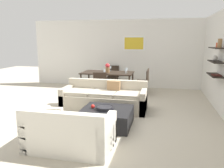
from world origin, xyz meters
name	(u,v)px	position (x,y,z in m)	size (l,w,h in m)	color
ground_plane	(102,113)	(0.00, 0.00, 0.00)	(18.00, 18.00, 0.00)	#BCB29E
back_wall_unit	(132,54)	(0.30, 3.53, 1.35)	(8.40, 0.09, 2.70)	silver
right_wall_shelf_unit	(224,62)	(3.03, 0.60, 1.35)	(0.34, 8.20, 2.70)	silver
sofa_beige	(105,99)	(-0.02, 0.34, 0.29)	(2.31, 0.90, 0.78)	#B2A893
loveseat_white	(70,133)	(-0.04, -2.04, 0.29)	(1.49, 0.90, 0.78)	silver
coffee_table	(106,117)	(0.33, -0.84, 0.19)	(1.11, 1.02, 0.38)	black
decorative_bowl	(105,108)	(0.30, -0.86, 0.42)	(0.38, 0.38, 0.07)	black
apple_on_coffee_table	(93,106)	(0.01, -0.84, 0.42)	(0.09, 0.09, 0.09)	red
dining_table	(108,74)	(-0.42, 2.32, 0.68)	(1.85, 0.99, 0.75)	black
dining_chair_right_far	(145,79)	(0.91, 2.54, 0.50)	(0.44, 0.44, 0.88)	black
dining_chair_foot	(101,83)	(-0.42, 1.42, 0.50)	(0.44, 0.44, 0.88)	black
dining_chair_head	(113,75)	(-0.42, 3.22, 0.50)	(0.44, 0.44, 0.88)	black
dining_chair_right_near	(144,81)	(0.91, 2.10, 0.50)	(0.44, 0.44, 0.88)	black
wine_glass_foot	(104,71)	(-0.42, 1.88, 0.86)	(0.07, 0.07, 0.16)	silver
wine_glass_right_far	(127,69)	(0.26, 2.44, 0.86)	(0.06, 0.06, 0.17)	silver
wine_glass_head	(110,67)	(-0.42, 2.75, 0.87)	(0.07, 0.07, 0.17)	silver
wine_glass_right_near	(126,70)	(0.26, 2.19, 0.86)	(0.06, 0.06, 0.17)	silver
centerpiece_vase	(108,68)	(-0.41, 2.27, 0.92)	(0.16, 0.16, 0.33)	olive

